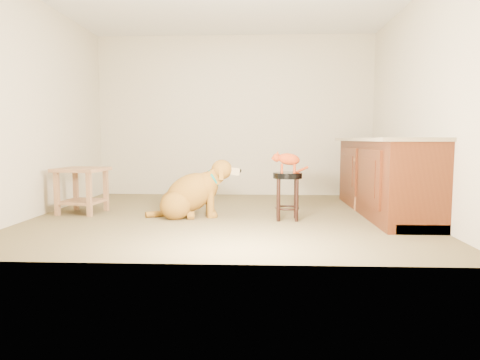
{
  "coord_description": "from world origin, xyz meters",
  "views": [
    {
      "loc": [
        0.41,
        -5.08,
        0.92
      ],
      "look_at": [
        0.18,
        -0.14,
        0.45
      ],
      "focal_mm": 32.0,
      "sensor_mm": 36.0,
      "label": 1
    }
  ],
  "objects_px": {
    "padded_stool": "(287,186)",
    "golden_retriever": "(191,194)",
    "side_table": "(82,183)",
    "tabby_kitten": "(287,160)",
    "wood_stool": "(370,183)"
  },
  "relations": [
    {
      "from": "padded_stool",
      "to": "side_table",
      "type": "height_order",
      "value": "side_table"
    },
    {
      "from": "padded_stool",
      "to": "tabby_kitten",
      "type": "bearing_deg",
      "value": 172.9
    },
    {
      "from": "padded_stool",
      "to": "tabby_kitten",
      "type": "xyz_separation_m",
      "value": [
        -0.01,
        0.0,
        0.3
      ]
    },
    {
      "from": "padded_stool",
      "to": "side_table",
      "type": "xyz_separation_m",
      "value": [
        -2.53,
        0.33,
        -0.01
      ]
    },
    {
      "from": "golden_retriever",
      "to": "tabby_kitten",
      "type": "relative_size",
      "value": 2.64
    },
    {
      "from": "padded_stool",
      "to": "golden_retriever",
      "type": "bearing_deg",
      "value": 173.21
    },
    {
      "from": "tabby_kitten",
      "to": "wood_stool",
      "type": "bearing_deg",
      "value": 34.69
    },
    {
      "from": "golden_retriever",
      "to": "tabby_kitten",
      "type": "distance_m",
      "value": 1.2
    },
    {
      "from": "padded_stool",
      "to": "wood_stool",
      "type": "bearing_deg",
      "value": 33.57
    },
    {
      "from": "golden_retriever",
      "to": "wood_stool",
      "type": "bearing_deg",
      "value": 4.73
    },
    {
      "from": "wood_stool",
      "to": "golden_retriever",
      "type": "distance_m",
      "value": 2.33
    },
    {
      "from": "padded_stool",
      "to": "tabby_kitten",
      "type": "relative_size",
      "value": 1.26
    },
    {
      "from": "wood_stool",
      "to": "tabby_kitten",
      "type": "relative_size",
      "value": 1.57
    },
    {
      "from": "side_table",
      "to": "tabby_kitten",
      "type": "relative_size",
      "value": 1.41
    },
    {
      "from": "wood_stool",
      "to": "golden_retriever",
      "type": "height_order",
      "value": "golden_retriever"
    }
  ]
}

